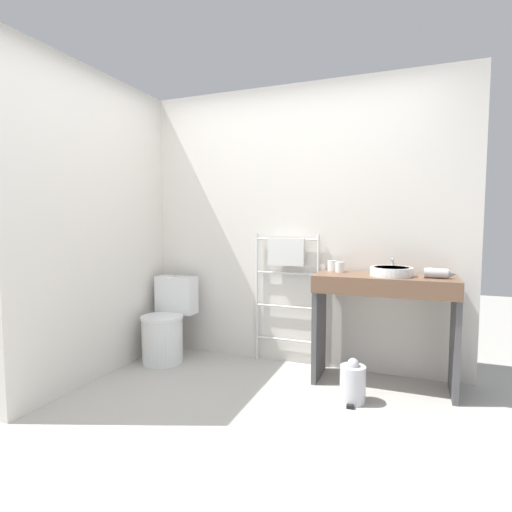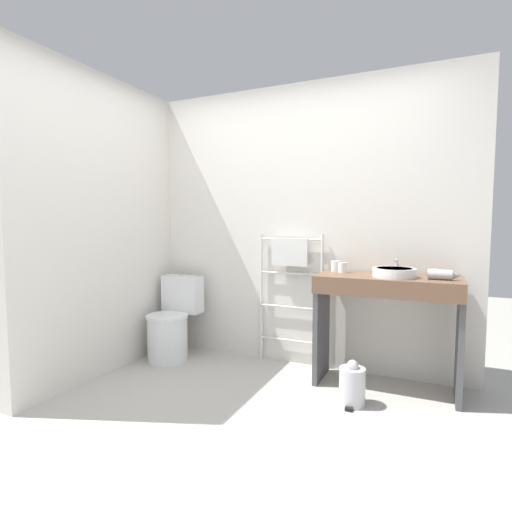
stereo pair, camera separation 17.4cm
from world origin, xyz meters
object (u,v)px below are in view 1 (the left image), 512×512
object	(u,v)px
toilet	(167,326)
sink_basin	(391,271)
towel_radiator	(286,271)
cup_near_wall	(332,266)
hair_dryer	(438,273)
cup_near_edge	(340,267)
trash_bin	(353,383)

from	to	relation	value
toilet	sink_basin	distance (m)	2.08
towel_radiator	sink_basin	bearing A→B (deg)	-14.13
sink_basin	cup_near_wall	distance (m)	0.52
towel_radiator	sink_basin	distance (m)	0.95
cup_near_wall	hair_dryer	distance (m)	0.83
towel_radiator	hair_dryer	xyz separation A→B (m)	(1.24, -0.23, 0.06)
towel_radiator	cup_near_edge	world-z (taller)	towel_radiator
toilet	hair_dryer	distance (m)	2.39
toilet	trash_bin	size ratio (longest dim) A/B	2.41
towel_radiator	hair_dryer	bearing A→B (deg)	-10.40
toilet	hair_dryer	bearing A→B (deg)	2.17
sink_basin	trash_bin	xyz separation A→B (m)	(-0.23, -0.37, -0.78)
cup_near_edge	hair_dryer	bearing A→B (deg)	-8.09
cup_near_edge	trash_bin	xyz separation A→B (m)	(0.18, -0.48, -0.79)
cup_near_edge	trash_bin	size ratio (longest dim) A/B	0.26
cup_near_wall	toilet	bearing A→B (deg)	-170.16
sink_basin	hair_dryer	xyz separation A→B (m)	(0.32, 0.00, 0.00)
towel_radiator	cup_near_wall	bearing A→B (deg)	-7.30
cup_near_wall	trash_bin	size ratio (longest dim) A/B	0.27
hair_dryer	trash_bin	size ratio (longest dim) A/B	0.68
sink_basin	hair_dryer	distance (m)	0.32
cup_near_edge	cup_near_wall	bearing A→B (deg)	138.14
toilet	cup_near_wall	xyz separation A→B (m)	(1.50, 0.26, 0.60)
sink_basin	cup_near_wall	size ratio (longest dim) A/B	3.60
cup_near_wall	towel_radiator	bearing A→B (deg)	172.70
cup_near_wall	hair_dryer	bearing A→B (deg)	-12.00
sink_basin	cup_near_wall	world-z (taller)	cup_near_wall
cup_near_edge	hair_dryer	size ratio (longest dim) A/B	0.39
cup_near_wall	cup_near_edge	xyz separation A→B (m)	(0.08, -0.07, -0.00)
towel_radiator	sink_basin	xyz separation A→B (m)	(0.91, -0.23, 0.06)
towel_radiator	cup_near_edge	distance (m)	0.52
hair_dryer	trash_bin	xyz separation A→B (m)	(-0.55, -0.37, -0.78)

